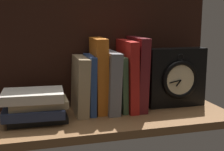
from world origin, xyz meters
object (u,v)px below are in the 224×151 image
Objects in this scene: book_gray_chess at (111,81)px; book_red_requiem at (127,75)px; framed_clock at (177,78)px; book_green_romantic at (120,83)px; book_stack_side at (35,106)px; book_tan_shortstories at (80,85)px; book_blue_modern at (90,84)px; book_orange_pandolfini at (99,75)px; book_maroon_dawkins at (137,73)px.

book_gray_chess is 5.97cm from book_red_requiem.
book_gray_chess is 23.62cm from framed_clock.
book_gray_chess is 1.08× the size of book_green_romantic.
book_red_requiem is at bearing 10.02° from book_stack_side.
book_tan_shortstories is 0.79× the size of book_red_requiem.
book_gray_chess is (7.29, -0.00, 0.53)cm from book_blue_modern.
book_orange_pandolfini reaches higher than book_gray_chess.
book_orange_pandolfini reaches higher than book_stack_side.
book_red_requiem is (2.63, 0.00, 2.50)cm from book_green_romantic.
book_stack_side is at bearing -175.15° from framed_clock.
book_tan_shortstories is 0.98× the size of book_blue_modern.
book_red_requiem is at bearing 0.00° from book_gray_chess.
book_orange_pandolfini is (6.32, 0.00, 2.98)cm from book_tan_shortstories.
book_orange_pandolfini is 27.78cm from framed_clock.
book_tan_shortstories is 0.76× the size of book_maroon_dawkins.
book_red_requiem reaches higher than book_green_romantic.
book_green_romantic is at bearing 180.00° from book_maroon_dawkins.
book_maroon_dawkins is at bearing -0.00° from book_blue_modern.
book_gray_chess is at bearing -180.00° from book_red_requiem.
book_blue_modern is at bearing 180.00° from book_orange_pandolfini.
book_gray_chess is 0.85× the size of book_red_requiem.
book_tan_shortstories is 16.33cm from book_red_requiem.
book_green_romantic is (13.50, 0.00, -0.01)cm from book_tan_shortstories.
book_green_romantic is 0.90× the size of framed_clock.
framed_clock reaches higher than book_blue_modern.
book_orange_pandolfini reaches higher than book_green_romantic.
book_tan_shortstories is 6.99cm from book_orange_pandolfini.
book_blue_modern is at bearing 0.00° from book_tan_shortstories.
framed_clock is at bearing -3.21° from book_gray_chess.
book_gray_chess is (10.42, -0.00, 0.75)cm from book_tan_shortstories.
book_stack_side is (-34.28, -5.45, -7.33)cm from book_maroon_dawkins.
book_maroon_dawkins is (3.42, -0.00, 0.49)cm from book_red_requiem.
book_orange_pandolfini reaches higher than framed_clock.
book_maroon_dawkins is at bearing -0.00° from book_red_requiem.
book_blue_modern is 0.81× the size of book_red_requiem.
book_orange_pandolfini is 4.67cm from book_gray_chess.
book_blue_modern reaches higher than book_stack_side.
framed_clock is (14.45, -1.32, -2.02)cm from book_maroon_dawkins.
book_stack_side is (-21.05, -5.45, -7.32)cm from book_orange_pandolfini.
book_green_romantic is at bearing 10.93° from book_stack_side.
book_green_romantic is 0.76× the size of book_maroon_dawkins.
book_orange_pandolfini is 1.22× the size of book_gray_chess.
framed_clock is at bearing 4.85° from book_stack_side.
framed_clock is at bearing -5.22° from book_maroon_dawkins.
book_maroon_dawkins reaches higher than book_stack_side.
book_gray_chess is 0.82× the size of book_maroon_dawkins.
book_blue_modern is at bearing 180.00° from book_green_romantic.
book_stack_side is (-14.73, -5.45, -4.34)cm from book_tan_shortstories.
framed_clock reaches higher than book_tan_shortstories.
book_blue_modern is at bearing 177.55° from framed_clock.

